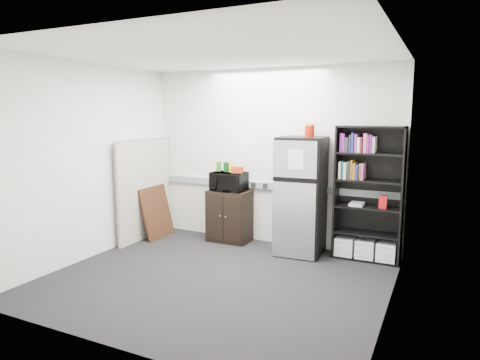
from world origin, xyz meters
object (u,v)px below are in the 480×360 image
(microwave, at_px, (229,182))
(refrigerator, at_px, (301,196))
(cabinet, at_px, (229,216))
(cubicle_partition, at_px, (145,189))
(bookshelf, at_px, (368,195))

(microwave, relative_size, refrigerator, 0.31)
(cabinet, bearing_deg, microwave, -90.00)
(cubicle_partition, height_order, refrigerator, refrigerator)
(cubicle_partition, bearing_deg, refrigerator, 7.71)
(cabinet, xyz_separation_m, refrigerator, (1.20, -0.08, 0.44))
(microwave, bearing_deg, bookshelf, 1.50)
(cubicle_partition, xyz_separation_m, microwave, (1.32, 0.40, 0.15))
(cabinet, bearing_deg, bookshelf, 1.75)
(bookshelf, distance_m, cubicle_partition, 3.46)
(cabinet, distance_m, refrigerator, 1.28)
(cabinet, height_order, refrigerator, refrigerator)
(bookshelf, distance_m, microwave, 2.11)
(bookshelf, height_order, microwave, bookshelf)
(bookshelf, xyz_separation_m, refrigerator, (-0.91, -0.14, -0.07))
(bookshelf, bearing_deg, cubicle_partition, -171.94)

